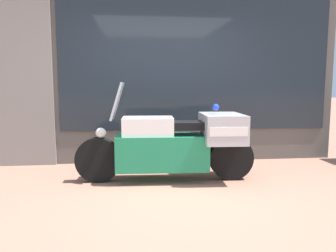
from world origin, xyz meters
TOP-DOWN VIEW (x-y plane):
  - ground_plane at (0.00, 0.00)m, footprint 60.00×60.00m
  - shop_building at (-0.45, 2.00)m, footprint 5.82×0.55m
  - window_display at (0.46, 2.03)m, footprint 4.29×0.30m
  - paramedic_motorcycle at (0.03, 0.68)m, footprint 2.41×0.80m

SIDE VIEW (x-z plane):
  - ground_plane at x=0.00m, z-range 0.00..0.00m
  - window_display at x=0.46m, z-range -0.51..1.45m
  - paramedic_motorcycle at x=0.03m, z-range -0.13..1.20m
  - shop_building at x=-0.45m, z-range 0.01..3.76m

